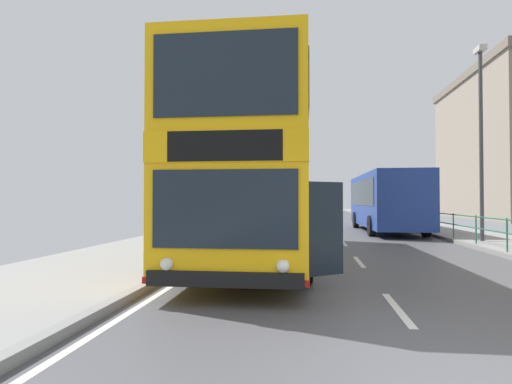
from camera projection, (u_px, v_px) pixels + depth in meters
ground at (377, 377)px, 3.73m from camera, size 15.80×140.00×0.20m
double_decker_bus_main at (262, 176)px, 11.92m from camera, size 3.39×11.64×4.53m
background_bus_far_lane at (385, 200)px, 21.71m from camera, size 2.76×9.68×3.01m
pedestrian_railing_far_kerb at (429, 218)px, 19.84m from camera, size 0.05×33.83×0.99m
street_lamp_far_side at (481, 127)px, 15.36m from camera, size 0.28×0.60×7.31m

